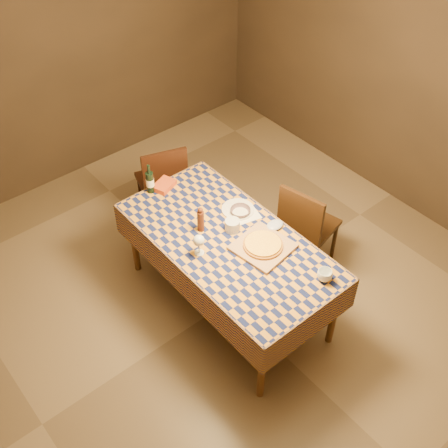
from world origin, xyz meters
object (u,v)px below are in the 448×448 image
object	(u,v)px
bowl	(240,212)
chair_right	(305,224)
dining_table	(228,246)
cutting_board	(263,247)
wine_bottle	(150,182)
chair_far	(163,181)
pizza	(263,244)
white_plate	(238,209)

from	to	relation	value
bowl	chair_right	world-z (taller)	chair_right
dining_table	cutting_board	size ratio (longest dim) A/B	4.69
wine_bottle	chair_far	world-z (taller)	wine_bottle
bowl	dining_table	bearing A→B (deg)	-148.62
bowl	wine_bottle	xyz separation A→B (m)	(-0.40, 0.70, 0.08)
chair_far	chair_right	xyz separation A→B (m)	(0.60, -1.27, 0.00)
chair_far	pizza	bearing A→B (deg)	-91.93
pizza	bowl	bearing A→B (deg)	73.15
white_plate	chair_far	bearing A→B (deg)	95.25
bowl	white_plate	bearing A→B (deg)	72.74
cutting_board	bowl	size ratio (longest dim) A/B	2.40
pizza	wine_bottle	xyz separation A→B (m)	(-0.27, 1.10, 0.06)
cutting_board	pizza	bearing A→B (deg)	-135.00
dining_table	white_plate	bearing A→B (deg)	36.72
dining_table	chair_right	size ratio (longest dim) A/B	1.98
wine_bottle	chair_right	xyz separation A→B (m)	(0.92, -0.96, -0.35)
dining_table	chair_far	xyz separation A→B (m)	(0.19, 1.17, -0.17)
cutting_board	chair_far	xyz separation A→B (m)	(0.05, 1.41, -0.26)
dining_table	wine_bottle	bearing A→B (deg)	98.48
cutting_board	chair_right	size ratio (longest dim) A/B	0.42
dining_table	pizza	xyz separation A→B (m)	(0.15, -0.24, 0.12)
chair_far	wine_bottle	bearing A→B (deg)	-136.13
dining_table	chair_right	world-z (taller)	chair_right
pizza	bowl	world-z (taller)	pizza
dining_table	pizza	size ratio (longest dim) A/B	4.68
white_plate	chair_far	world-z (taller)	chair_far
bowl	chair_far	distance (m)	1.05
dining_table	wine_bottle	xyz separation A→B (m)	(-0.13, 0.87, 0.18)
cutting_board	chair_far	bearing A→B (deg)	88.07
pizza	wine_bottle	world-z (taller)	wine_bottle
dining_table	cutting_board	world-z (taller)	cutting_board
chair_far	bowl	bearing A→B (deg)	-85.82
chair_right	white_plate	bearing A→B (deg)	149.35
pizza	chair_far	world-z (taller)	chair_far
pizza	chair_far	distance (m)	1.44
pizza	white_plate	size ratio (longest dim) A/B	1.47
bowl	chair_right	size ratio (longest dim) A/B	0.18
chair_right	wine_bottle	bearing A→B (deg)	133.88
wine_bottle	chair_right	size ratio (longest dim) A/B	0.30
bowl	white_plate	size ratio (longest dim) A/B	0.61
wine_bottle	chair_right	bearing A→B (deg)	-46.12
wine_bottle	white_plate	distance (m)	0.78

